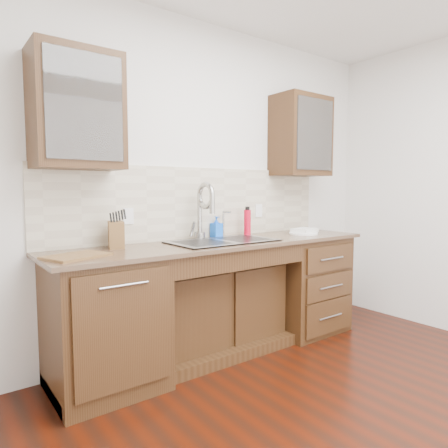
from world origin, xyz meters
TOP-DOWN VIEW (x-y plane):
  - wall_back at (0.00, 1.80)m, footprint 4.00×0.10m
  - base_cabinet_left at (-0.95, 1.44)m, footprint 0.70×0.62m
  - base_cabinet_center at (0.00, 1.53)m, footprint 1.20×0.44m
  - base_cabinet_right at (0.95, 1.44)m, footprint 0.70×0.62m
  - countertop at (0.00, 1.43)m, footprint 2.70×0.65m
  - backsplash at (0.00, 1.74)m, footprint 2.70×0.02m
  - sink at (0.00, 1.41)m, footprint 0.84×0.46m
  - faucet at (-0.07, 1.64)m, footprint 0.04×0.04m
  - filter_tap at (0.18, 1.65)m, footprint 0.02×0.02m
  - upper_cabinet_left at (-1.05, 1.58)m, footprint 0.55×0.34m
  - upper_cabinet_right at (1.05, 1.58)m, footprint 0.55×0.34m
  - outlet_left at (-0.65, 1.73)m, footprint 0.08×0.01m
  - outlet_right at (0.65, 1.73)m, footprint 0.08×0.01m
  - soap_bottle at (0.13, 1.68)m, footprint 0.09×0.09m
  - water_bottle at (0.41, 1.61)m, footprint 0.07×0.07m
  - plate at (0.91, 1.40)m, footprint 0.33×0.33m
  - dish_towel at (0.93, 1.41)m, footprint 0.26×0.21m
  - knife_block at (-0.80, 1.59)m, footprint 0.15×0.19m
  - cutting_board at (-1.15, 1.35)m, footprint 0.42×0.36m
  - cup_left_a at (-1.14, 1.58)m, footprint 0.18×0.18m
  - cup_left_b at (-0.97, 1.58)m, footprint 0.14×0.14m
  - cup_right_a at (0.94, 1.58)m, footprint 0.17×0.17m
  - cup_right_b at (1.14, 1.58)m, footprint 0.11×0.11m

SIDE VIEW (x-z plane):
  - base_cabinet_center at x=0.00m, z-range 0.00..0.70m
  - base_cabinet_left at x=-0.95m, z-range 0.00..0.88m
  - base_cabinet_right at x=0.95m, z-range 0.00..0.88m
  - sink at x=0.00m, z-range 0.73..0.92m
  - countertop at x=0.00m, z-range 0.88..0.91m
  - plate at x=0.91m, z-range 0.91..0.92m
  - cutting_board at x=-1.15m, z-range 0.91..0.93m
  - dish_towel at x=0.93m, z-range 0.93..0.96m
  - soap_bottle at x=0.13m, z-range 0.91..1.09m
  - knife_block at x=-0.80m, z-range 0.91..1.10m
  - water_bottle at x=0.41m, z-range 0.91..1.14m
  - filter_tap at x=0.18m, z-range 0.91..1.15m
  - faucet at x=-0.07m, z-range 0.91..1.31m
  - outlet_left at x=-0.65m, z-range 1.06..1.18m
  - outlet_right at x=0.65m, z-range 1.06..1.18m
  - backsplash at x=0.00m, z-range 0.91..1.50m
  - wall_back at x=0.00m, z-range 0.00..2.70m
  - cup_right_b at x=1.14m, z-range 1.72..1.81m
  - cup_right_a at x=0.94m, z-range 1.72..1.83m
  - cup_left_b at x=-0.97m, z-range 1.72..1.83m
  - cup_left_a at x=-1.14m, z-range 1.72..1.83m
  - upper_cabinet_left at x=-1.05m, z-range 1.45..2.20m
  - upper_cabinet_right at x=1.05m, z-range 1.45..2.20m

